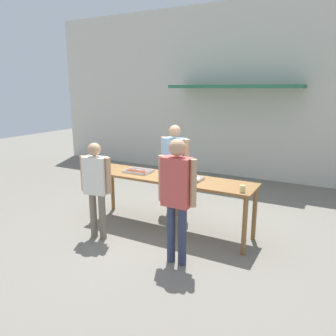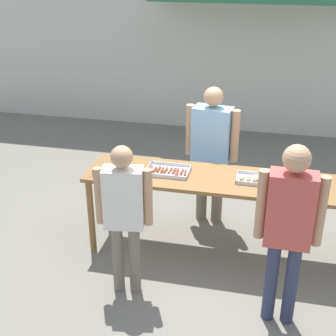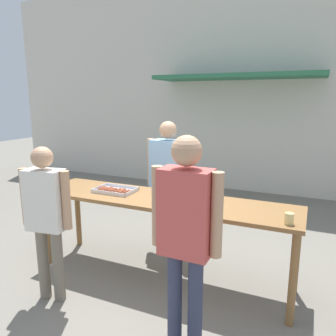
% 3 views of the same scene
% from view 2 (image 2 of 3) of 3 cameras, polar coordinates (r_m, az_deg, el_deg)
% --- Properties ---
extents(ground_plane, '(24.00, 24.00, 0.00)m').
position_cam_2_polar(ground_plane, '(5.40, 6.28, -10.07)').
color(ground_plane, slate).
extents(building_facade_back, '(12.00, 1.11, 4.50)m').
position_cam_2_polar(building_facade_back, '(8.43, 10.49, 19.07)').
color(building_facade_back, beige).
rests_on(building_facade_back, ground).
extents(serving_table, '(2.93, 0.70, 0.93)m').
position_cam_2_polar(serving_table, '(4.97, 6.73, -2.28)').
color(serving_table, brown).
rests_on(serving_table, ground).
extents(food_tray_sausages, '(0.46, 0.32, 0.04)m').
position_cam_2_polar(food_tray_sausages, '(5.02, -0.02, -0.38)').
color(food_tray_sausages, silver).
rests_on(food_tray_sausages, serving_table).
extents(food_tray_buns, '(0.46, 0.26, 0.06)m').
position_cam_2_polar(food_tray_buns, '(4.92, 11.14, -1.34)').
color(food_tray_buns, silver).
rests_on(food_tray_buns, serving_table).
extents(condiment_jar_mustard, '(0.07, 0.07, 0.08)m').
position_cam_2_polar(condiment_jar_mustard, '(4.99, -8.84, -0.50)').
color(condiment_jar_mustard, '#B22319').
rests_on(condiment_jar_mustard, serving_table).
extents(condiment_jar_ketchup, '(0.07, 0.07, 0.08)m').
position_cam_2_polar(condiment_jar_ketchup, '(4.96, -7.82, -0.57)').
color(condiment_jar_ketchup, gold).
rests_on(condiment_jar_ketchup, serving_table).
extents(person_server_behind_table, '(0.63, 0.31, 1.71)m').
position_cam_2_polar(person_server_behind_table, '(5.52, 5.33, 2.84)').
color(person_server_behind_table, '#756B5B').
rests_on(person_server_behind_table, ground).
extents(person_customer_holding_hotdog, '(0.53, 0.26, 1.56)m').
position_cam_2_polar(person_customer_holding_hotdog, '(4.35, -5.38, -4.94)').
color(person_customer_holding_hotdog, '#756B5B').
rests_on(person_customer_holding_hotdog, ground).
extents(person_customer_with_cup, '(0.56, 0.23, 1.74)m').
position_cam_2_polar(person_customer_with_cup, '(4.04, 14.51, -6.36)').
color(person_customer_with_cup, '#333851').
rests_on(person_customer_with_cup, ground).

